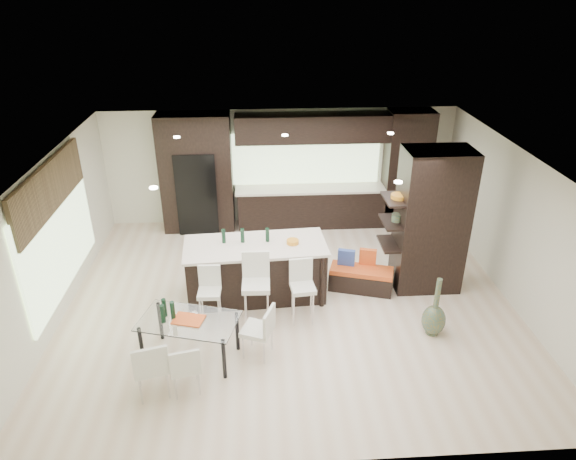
{
  "coord_description": "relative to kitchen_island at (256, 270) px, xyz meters",
  "views": [
    {
      "loc": [
        -0.53,
        -7.82,
        5.38
      ],
      "look_at": [
        0.0,
        0.6,
        1.15
      ],
      "focal_mm": 32.0,
      "sensor_mm": 36.0,
      "label": 1
    }
  ],
  "objects": [
    {
      "name": "kitchen_island",
      "position": [
        0.0,
        0.0,
        0.0
      ],
      "size": [
        2.61,
        1.25,
        1.06
      ],
      "primitive_type": "cube",
      "rotation": [
        0.0,
        0.0,
        0.06
      ],
      "color": "black",
      "rests_on": "ground"
    },
    {
      "name": "floor_vase",
      "position": [
        2.91,
        -1.35,
        -0.0
      ],
      "size": [
        0.47,
        0.47,
        1.06
      ],
      "primitive_type": null,
      "rotation": [
        0.0,
        0.0,
        -0.23
      ],
      "color": "#47563D",
      "rests_on": "ground"
    },
    {
      "name": "ceiling_spots",
      "position": [
        0.61,
        0.0,
        2.15
      ],
      "size": [
        4.0,
        3.0,
        0.02
      ],
      "primitive_type": "cube",
      "color": "white",
      "rests_on": "ceiling"
    },
    {
      "name": "stool_left",
      "position": [
        -0.78,
        -0.83,
        -0.11
      ],
      "size": [
        0.39,
        0.39,
        0.85
      ],
      "primitive_type": "cube",
      "rotation": [
        0.0,
        0.0,
        -0.04
      ],
      "color": "silver",
      "rests_on": "ground"
    },
    {
      "name": "window_back",
      "position": [
        1.21,
        3.21,
        1.02
      ],
      "size": [
        3.4,
        0.04,
        1.2
      ],
      "primitive_type": "cube",
      "color": "#B2D199",
      "rests_on": "back_wall"
    },
    {
      "name": "partition_column",
      "position": [
        3.21,
        0.15,
        0.82
      ],
      "size": [
        1.2,
        0.8,
        2.7
      ],
      "primitive_type": "cube",
      "color": "black",
      "rests_on": "ground"
    },
    {
      "name": "back_wall",
      "position": [
        0.61,
        3.25,
        0.82
      ],
      "size": [
        8.0,
        0.02,
        2.7
      ],
      "primitive_type": "cube",
      "color": "silver",
      "rests_on": "ground"
    },
    {
      "name": "chair_near",
      "position": [
        -1.02,
        -2.39,
        -0.15
      ],
      "size": [
        0.5,
        0.5,
        0.77
      ],
      "primitive_type": "cube",
      "rotation": [
        0.0,
        0.0,
        0.23
      ],
      "color": "silver",
      "rests_on": "ground"
    },
    {
      "name": "right_wall",
      "position": [
        4.61,
        -0.25,
        0.82
      ],
      "size": [
        0.02,
        7.0,
        2.7
      ],
      "primitive_type": "cube",
      "color": "silver",
      "rests_on": "ground"
    },
    {
      "name": "bench",
      "position": [
        1.97,
        0.05,
        -0.3
      ],
      "size": [
        1.26,
        0.78,
        0.45
      ],
      "primitive_type": "cube",
      "rotation": [
        0.0,
        0.0,
        -0.29
      ],
      "color": "black",
      "rests_on": "ground"
    },
    {
      "name": "chair_far",
      "position": [
        -1.48,
        -2.42,
        -0.09
      ],
      "size": [
        0.58,
        0.58,
        0.88
      ],
      "primitive_type": "cube",
      "rotation": [
        0.0,
        0.0,
        0.27
      ],
      "color": "silver",
      "rests_on": "ground"
    },
    {
      "name": "ground",
      "position": [
        0.61,
        -0.25,
        -0.53
      ],
      "size": [
        8.0,
        8.0,
        0.0
      ],
      "primitive_type": "plane",
      "color": "beige",
      "rests_on": "ground"
    },
    {
      "name": "chair_end",
      "position": [
        0.0,
        -1.69,
        -0.12
      ],
      "size": [
        0.57,
        0.57,
        0.81
      ],
      "primitive_type": "cube",
      "rotation": [
        0.0,
        0.0,
        1.19
      ],
      "color": "silver",
      "rests_on": "ground"
    },
    {
      "name": "stool_right",
      "position": [
        0.78,
        -0.85,
        -0.08
      ],
      "size": [
        0.44,
        0.44,
        0.9
      ],
      "primitive_type": "cube",
      "rotation": [
        0.0,
        0.0,
        0.11
      ],
      "color": "silver",
      "rests_on": "ground"
    },
    {
      "name": "refrigerator",
      "position": [
        -1.29,
        2.87,
        0.42
      ],
      "size": [
        0.9,
        0.68,
        1.9
      ],
      "primitive_type": "cube",
      "color": "black",
      "rests_on": "ground"
    },
    {
      "name": "dining_table",
      "position": [
        -1.02,
        -1.69,
        -0.18
      ],
      "size": [
        1.63,
        1.18,
        0.7
      ],
      "primitive_type": "cube",
      "rotation": [
        0.0,
        0.0,
        -0.27
      ],
      "color": "white",
      "rests_on": "ground"
    },
    {
      "name": "back_cabinetry",
      "position": [
        1.11,
        2.92,
        0.82
      ],
      "size": [
        6.8,
        0.68,
        2.7
      ],
      "primitive_type": "cube",
      "color": "black",
      "rests_on": "ground"
    },
    {
      "name": "stone_accent",
      "position": [
        -3.32,
        -0.05,
        1.72
      ],
      "size": [
        0.08,
        3.0,
        0.8
      ],
      "primitive_type": "cube",
      "color": "brown",
      "rests_on": "left_wall"
    },
    {
      "name": "window_left",
      "position": [
        -3.35,
        -0.05,
        0.82
      ],
      "size": [
        0.04,
        3.2,
        1.9
      ],
      "primitive_type": "cube",
      "color": "#B2D199",
      "rests_on": "left_wall"
    },
    {
      "name": "left_wall",
      "position": [
        -3.39,
        -0.25,
        0.82
      ],
      "size": [
        0.02,
        7.0,
        2.7
      ],
      "primitive_type": "cube",
      "color": "silver",
      "rests_on": "ground"
    },
    {
      "name": "ceiling",
      "position": [
        0.61,
        -0.25,
        2.17
      ],
      "size": [
        8.0,
        7.0,
        0.02
      ],
      "primitive_type": "cube",
      "color": "white",
      "rests_on": "ground"
    },
    {
      "name": "stool_mid",
      "position": [
        0.0,
        -0.88,
        -0.01
      ],
      "size": [
        0.47,
        0.47,
        1.04
      ],
      "primitive_type": "cube",
      "rotation": [
        0.0,
        0.0,
        -0.02
      ],
      "color": "silver",
      "rests_on": "ground"
    }
  ]
}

